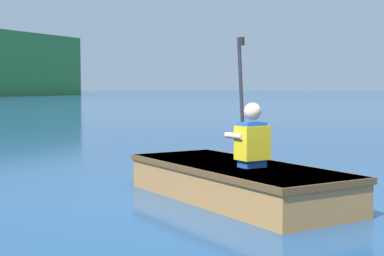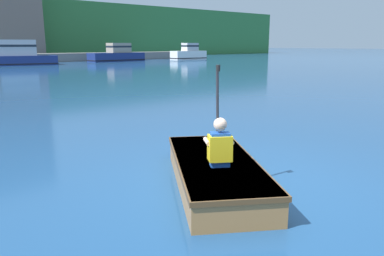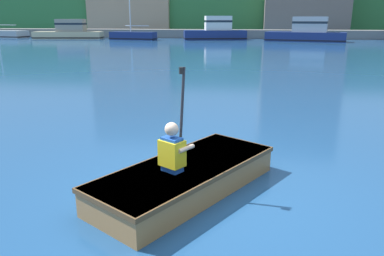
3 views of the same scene
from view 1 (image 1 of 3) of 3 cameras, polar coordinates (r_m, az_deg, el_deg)
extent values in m
plane|color=navy|center=(6.20, 6.90, -6.65)|extent=(300.00, 300.00, 0.00)
cube|color=#A3703D|center=(5.97, 4.29, -5.27)|extent=(2.25, 2.79, 0.37)
cube|color=brown|center=(5.95, 4.30, -3.81)|extent=(2.30, 2.84, 0.06)
cube|color=brown|center=(5.95, 4.30, -3.90)|extent=(1.90, 2.37, 0.02)
cone|color=#A3703D|center=(7.03, -1.77, -3.70)|extent=(0.49, 0.49, 0.33)
cube|color=#A3703D|center=(5.79, 5.45, -4.23)|extent=(0.90, 0.64, 0.03)
cube|color=#1E4CA5|center=(5.71, 5.86, -1.64)|extent=(0.29, 0.26, 0.44)
cube|color=yellow|center=(5.71, 5.87, -1.44)|extent=(0.36, 0.33, 0.33)
sphere|color=beige|center=(5.69, 5.89, 1.60)|extent=(0.17, 0.17, 0.17)
cylinder|color=beige|center=(5.86, 6.51, -0.64)|extent=(0.18, 0.25, 0.06)
cylinder|color=beige|center=(5.68, 4.12, -0.77)|extent=(0.18, 0.25, 0.06)
cylinder|color=#232328|center=(5.83, 4.82, 2.67)|extent=(0.10, 0.14, 1.24)
cylinder|color=black|center=(5.84, 4.86, 8.39)|extent=(0.05, 0.05, 0.08)
camera|label=2|loc=(2.59, 58.40, 18.76)|focal=35.00mm
camera|label=3|loc=(6.63, 46.88, 11.89)|focal=35.00mm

